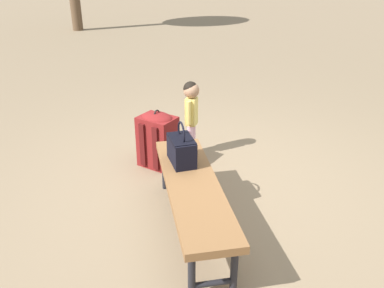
{
  "coord_description": "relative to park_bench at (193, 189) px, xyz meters",
  "views": [
    {
      "loc": [
        -3.36,
        0.09,
        2.04
      ],
      "look_at": [
        0.01,
        0.17,
        0.45
      ],
      "focal_mm": 37.63,
      "sensor_mm": 36.0,
      "label": 1
    }
  ],
  "objects": [
    {
      "name": "backpack_large",
      "position": [
        1.13,
        0.39,
        -0.08
      ],
      "size": [
        0.43,
        0.46,
        0.63
      ],
      "color": "maroon",
      "rests_on": "ground"
    },
    {
      "name": "child_standing",
      "position": [
        1.4,
        0.05,
        0.16
      ],
      "size": [
        0.22,
        0.17,
        0.84
      ],
      "color": "#E5B2C6",
      "rests_on": "ground"
    },
    {
      "name": "handbag",
      "position": [
        0.34,
        0.1,
        0.18
      ],
      "size": [
        0.36,
        0.27,
        0.37
      ],
      "color": "black",
      "rests_on": "park_bench"
    },
    {
      "name": "ground_plane",
      "position": [
        0.69,
        -0.14,
        -0.39
      ],
      "size": [
        40.0,
        40.0,
        0.0
      ],
      "primitive_type": "plane",
      "color": "#7F6B51",
      "rests_on": "ground"
    },
    {
      "name": "park_bench",
      "position": [
        0.0,
        0.0,
        0.0
      ],
      "size": [
        1.65,
        0.72,
        0.45
      ],
      "color": "brown",
      "rests_on": "ground"
    }
  ]
}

